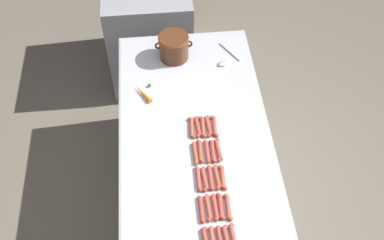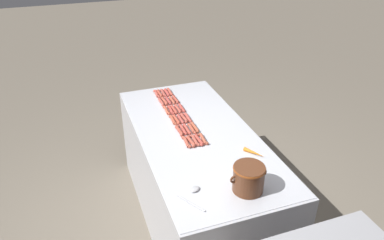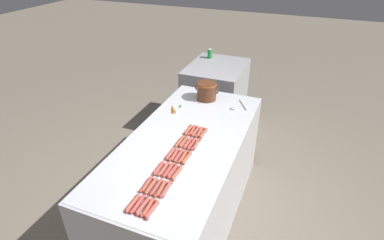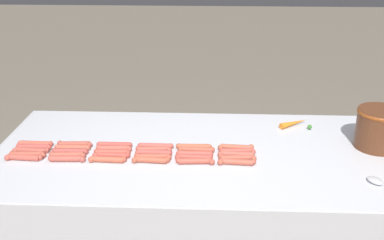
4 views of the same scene
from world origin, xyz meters
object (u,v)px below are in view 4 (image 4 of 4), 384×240
at_px(hot_dog_4, 194,147).
at_px(hot_dog_13, 70,151).
at_px(hot_dog_2, 114,145).
at_px(hot_dog_28, 195,161).
at_px(hot_dog_16, 195,154).
at_px(hot_dog_27, 151,160).
at_px(hot_dog_20, 111,155).
at_px(hot_dog_24, 24,157).
at_px(hot_dog_3, 156,146).
at_px(hot_dog_10, 196,150).
at_px(hot_dog_26, 107,159).
at_px(hot_dog_18, 27,154).
at_px(hot_dog_25, 67,159).
at_px(hot_dog_19, 67,155).
at_px(hot_dog_12, 31,150).
at_px(hot_dog_0, 35,144).
at_px(hot_dog_8, 114,148).
at_px(hot_dog_14, 112,152).
at_px(hot_dog_1, 75,144).
at_px(hot_dog_23, 237,158).
at_px(hot_dog_9, 154,149).
at_px(hot_dog_15, 154,153).
at_px(hot_dog_7, 72,148).
at_px(hot_dog_21, 153,157).
at_px(bean_pot, 379,127).
at_px(hot_dog_6, 34,147).
at_px(hot_dog_17, 236,154).
at_px(hot_dog_29, 237,162).
at_px(carrot, 295,123).

xyz_separation_m(hot_dog_4, hot_dog_13, (0.07, -0.55, 0.00)).
distance_m(hot_dog_2, hot_dog_28, 0.40).
bearing_deg(hot_dog_16, hot_dog_27, -70.41).
bearing_deg(hot_dog_20, hot_dog_24, -84.53).
relative_size(hot_dog_2, hot_dog_20, 1.00).
relative_size(hot_dog_3, hot_dog_10, 1.00).
bearing_deg(hot_dog_26, hot_dog_18, -95.30).
bearing_deg(hot_dog_25, hot_dog_18, -100.53).
bearing_deg(hot_dog_19, hot_dog_2, 120.68).
xyz_separation_m(hot_dog_12, hot_dog_19, (0.04, 0.18, 0.00)).
relative_size(hot_dog_0, hot_dog_8, 1.00).
xyz_separation_m(hot_dog_4, hot_dog_19, (0.11, -0.56, 0.00)).
relative_size(hot_dog_13, hot_dog_24, 1.00).
height_order(hot_dog_8, hot_dog_14, same).
xyz_separation_m(hot_dog_0, hot_dog_1, (-0.00, 0.18, 0.00)).
bearing_deg(hot_dog_2, hot_dog_14, 3.66).
bearing_deg(hot_dog_24, hot_dog_4, 100.62).
bearing_deg(hot_dog_23, hot_dog_26, -86.05).
height_order(hot_dog_3, hot_dog_18, same).
height_order(hot_dog_9, hot_dog_13, same).
relative_size(hot_dog_15, hot_dog_27, 1.00).
height_order(hot_dog_7, hot_dog_16, same).
height_order(hot_dog_24, hot_dog_25, same).
height_order(hot_dog_21, bean_pot, bean_pot).
bearing_deg(hot_dog_27, hot_dog_1, -110.75).
bearing_deg(hot_dog_28, hot_dog_25, -89.73).
xyz_separation_m(hot_dog_1, hot_dog_10, (0.03, 0.56, 0.00)).
bearing_deg(hot_dog_3, hot_dog_6, -86.56).
height_order(hot_dog_10, hot_dog_18, same).
relative_size(hot_dog_2, hot_dog_10, 1.00).
distance_m(hot_dog_15, hot_dog_25, 0.38).
bearing_deg(hot_dog_13, hot_dog_17, 90.26).
relative_size(hot_dog_1, hot_dog_7, 1.00).
distance_m(hot_dog_8, hot_dog_15, 0.19).
distance_m(hot_dog_4, hot_dog_28, 0.14).
distance_m(hot_dog_7, hot_dog_29, 0.75).
bearing_deg(hot_dog_10, hot_dog_2, -95.37).
bearing_deg(hot_dog_19, hot_dog_18, -89.64).
height_order(hot_dog_10, carrot, carrot).
height_order(hot_dog_15, bean_pot, bean_pot).
relative_size(hot_dog_8, hot_dog_28, 1.00).
distance_m(hot_dog_3, hot_dog_19, 0.39).
distance_m(hot_dog_1, hot_dog_3, 0.38).
distance_m(hot_dog_27, bean_pot, 1.05).
bearing_deg(hot_dog_4, hot_dog_14, -78.90).
height_order(hot_dog_13, carrot, carrot).
xyz_separation_m(hot_dog_13, hot_dog_20, (0.03, 0.19, 0.00)).
bearing_deg(hot_dog_25, hot_dog_13, -174.90).
height_order(hot_dog_4, hot_dog_20, same).
distance_m(hot_dog_14, carrot, 0.94).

